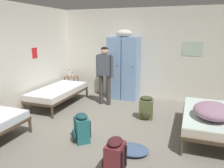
% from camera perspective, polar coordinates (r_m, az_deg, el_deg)
% --- Properties ---
extents(ground_plane, '(8.33, 8.33, 0.00)m').
position_cam_1_polar(ground_plane, '(4.67, -1.11, -12.12)').
color(ground_plane, slate).
extents(room_backdrop, '(5.01, 5.27, 2.69)m').
position_cam_1_polar(room_backdrop, '(5.95, -8.10, 6.91)').
color(room_backdrop, silver).
rests_on(room_backdrop, ground_plane).
extents(locker_bank, '(0.90, 0.55, 2.07)m').
position_cam_1_polar(locker_bank, '(6.61, 3.00, 4.43)').
color(locker_bank, '#7A9ECC').
rests_on(locker_bank, ground_plane).
extents(shelf_unit, '(0.38, 0.30, 0.57)m').
position_cam_1_polar(shelf_unit, '(7.37, -10.49, 0.23)').
color(shelf_unit, brown).
rests_on(shelf_unit, ground_plane).
extents(bed_left_rear, '(0.90, 1.90, 0.49)m').
position_cam_1_polar(bed_left_rear, '(6.29, -13.79, -1.94)').
color(bed_left_rear, '#473828').
rests_on(bed_left_rear, ground_plane).
extents(bed_right, '(0.90, 1.90, 0.49)m').
position_cam_1_polar(bed_right, '(4.73, 23.40, -7.95)').
color(bed_right, '#473828').
rests_on(bed_right, ground_plane).
extents(bedding_heap, '(0.68, 0.87, 0.25)m').
position_cam_1_polar(bedding_heap, '(4.42, 24.74, -6.31)').
color(bedding_heap, gray).
rests_on(bedding_heap, bed_right).
extents(person_traveler, '(0.51, 0.22, 1.62)m').
position_cam_1_polar(person_traveler, '(6.02, -1.91, 3.57)').
color(person_traveler, '#3D3833').
rests_on(person_traveler, ground_plane).
extents(water_bottle, '(0.07, 0.07, 0.22)m').
position_cam_1_polar(water_bottle, '(7.36, -11.06, 2.76)').
color(water_bottle, silver).
rests_on(water_bottle, shelf_unit).
extents(lotion_bottle, '(0.06, 0.06, 0.15)m').
position_cam_1_polar(lotion_bottle, '(7.24, -10.27, 2.36)').
color(lotion_bottle, beige).
rests_on(lotion_bottle, shelf_unit).
extents(backpack_teal, '(0.42, 0.41, 0.55)m').
position_cam_1_polar(backpack_teal, '(4.22, -8.00, -11.34)').
color(backpack_teal, '#23666B').
rests_on(backpack_teal, ground_plane).
extents(backpack_maroon, '(0.34, 0.32, 0.55)m').
position_cam_1_polar(backpack_maroon, '(3.35, 0.63, -18.35)').
color(backpack_maroon, maroon).
rests_on(backpack_maroon, ground_plane).
extents(backpack_olive, '(0.35, 0.36, 0.55)m').
position_cam_1_polar(backpack_olive, '(5.26, 8.85, -6.20)').
color(backpack_olive, '#566038').
rests_on(backpack_olive, ground_plane).
extents(clothes_pile_denim, '(0.56, 0.45, 0.12)m').
position_cam_1_polar(clothes_pile_denim, '(3.92, 5.30, -16.61)').
color(clothes_pile_denim, '#42567A').
rests_on(clothes_pile_denim, ground_plane).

